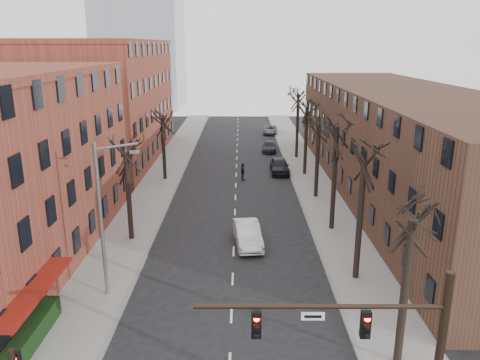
{
  "coord_description": "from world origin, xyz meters",
  "views": [
    {
      "loc": [
        0.5,
        -14.07,
        13.97
      ],
      "look_at": [
        0.45,
        20.2,
        4.0
      ],
      "focal_mm": 35.0,
      "sensor_mm": 36.0,
      "label": 1
    }
  ],
  "objects": [
    {
      "name": "sidewalk_right",
      "position": [
        8.0,
        35.0,
        0.07
      ],
      "size": [
        4.0,
        90.0,
        0.15
      ],
      "primitive_type": "cube",
      "color": "gray",
      "rests_on": "ground"
    },
    {
      "name": "pedestrian_crossing",
      "position": [
        0.72,
        33.86,
        0.93
      ],
      "size": [
        0.73,
        1.17,
        1.85
      ],
      "primitive_type": "imported",
      "rotation": [
        0.0,
        0.0,
        1.85
      ],
      "color": "black",
      "rests_on": "ground"
    },
    {
      "name": "sidewalk_left",
      "position": [
        -8.0,
        35.0,
        0.07
      ],
      "size": [
        4.0,
        90.0,
        0.15
      ],
      "primitive_type": "cube",
      "color": "gray",
      "rests_on": "ground"
    },
    {
      "name": "tree_left_b",
      "position": [
        -7.6,
        34.0,
        0.0
      ],
      "size": [
        5.2,
        5.2,
        9.5
      ],
      "primitive_type": null,
      "color": "black",
      "rests_on": "ground"
    },
    {
      "name": "tree_right_b",
      "position": [
        7.6,
        12.0,
        0.0
      ],
      "size": [
        5.2,
        5.2,
        10.8
      ],
      "primitive_type": null,
      "color": "black",
      "rests_on": "ground"
    },
    {
      "name": "tree_right_c",
      "position": [
        7.6,
        20.0,
        0.0
      ],
      "size": [
        5.2,
        5.2,
        11.6
      ],
      "primitive_type": null,
      "color": "black",
      "rests_on": "ground"
    },
    {
      "name": "tree_right_f",
      "position": [
        7.6,
        44.0,
        0.0
      ],
      "size": [
        5.2,
        5.2,
        11.6
      ],
      "primitive_type": null,
      "color": "black",
      "rests_on": "ground"
    },
    {
      "name": "signal_mast_arm",
      "position": [
        5.45,
        -1.0,
        4.4
      ],
      "size": [
        8.14,
        0.3,
        7.2
      ],
      "color": "black",
      "rests_on": "ground"
    },
    {
      "name": "awning_left",
      "position": [
        -9.4,
        6.0,
        0.0
      ],
      "size": [
        1.2,
        7.0,
        0.15
      ],
      "primitive_type": "cube",
      "color": "maroon",
      "rests_on": "ground"
    },
    {
      "name": "tree_right_e",
      "position": [
        7.6,
        36.0,
        0.0
      ],
      "size": [
        5.2,
        5.2,
        10.8
      ],
      "primitive_type": null,
      "color": "black",
      "rests_on": "ground"
    },
    {
      "name": "tree_left_a",
      "position": [
        -7.6,
        18.0,
        0.0
      ],
      "size": [
        5.2,
        5.2,
        9.5
      ],
      "primitive_type": null,
      "color": "black",
      "rests_on": "ground"
    },
    {
      "name": "streetlight",
      "position": [
        -7.03,
        10.0,
        5.01
      ],
      "size": [
        2.45,
        0.22,
        9.03
      ],
      "color": "slate",
      "rests_on": "ground"
    },
    {
      "name": "hedge",
      "position": [
        -9.5,
        5.0,
        0.65
      ],
      "size": [
        0.8,
        6.0,
        1.0
      ],
      "primitive_type": "cube",
      "color": "#183713",
      "rests_on": "sidewalk_left"
    },
    {
      "name": "silver_sedan",
      "position": [
        1.0,
        17.18,
        0.81
      ],
      "size": [
        2.27,
        5.07,
        1.62
      ],
      "primitive_type": "imported",
      "rotation": [
        0.0,
        0.0,
        0.12
      ],
      "color": "silver",
      "rests_on": "ground"
    },
    {
      "name": "tree_right_d",
      "position": [
        7.6,
        28.0,
        0.0
      ],
      "size": [
        5.2,
        5.2,
        10.0
      ],
      "primitive_type": null,
      "color": "black",
      "rests_on": "ground"
    },
    {
      "name": "parked_car_near",
      "position": [
        4.88,
        36.84,
        0.85
      ],
      "size": [
        2.03,
        5.02,
        1.71
      ],
      "primitive_type": "imported",
      "rotation": [
        0.0,
        0.0,
        -0.0
      ],
      "color": "black",
      "rests_on": "ground"
    },
    {
      "name": "building_left_far",
      "position": [
        -16.0,
        44.0,
        7.0
      ],
      "size": [
        12.0,
        28.0,
        14.0
      ],
      "primitive_type": "cube",
      "color": "brown",
      "rests_on": "ground"
    },
    {
      "name": "building_right",
      "position": [
        16.0,
        30.0,
        5.0
      ],
      "size": [
        12.0,
        50.0,
        10.0
      ],
      "primitive_type": "cube",
      "color": "#482F21",
      "rests_on": "ground"
    },
    {
      "name": "parked_car_far",
      "position": [
        5.3,
        60.72,
        0.66
      ],
      "size": [
        2.58,
        4.91,
        1.32
      ],
      "primitive_type": "imported",
      "rotation": [
        0.0,
        0.0,
        -0.08
      ],
      "color": "slate",
      "rests_on": "ground"
    },
    {
      "name": "parked_car_mid",
      "position": [
        4.39,
        47.85,
        0.67
      ],
      "size": [
        2.16,
        4.71,
        1.34
      ],
      "primitive_type": "imported",
      "rotation": [
        0.0,
        0.0,
        -0.06
      ],
      "color": "black",
      "rests_on": "ground"
    }
  ]
}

